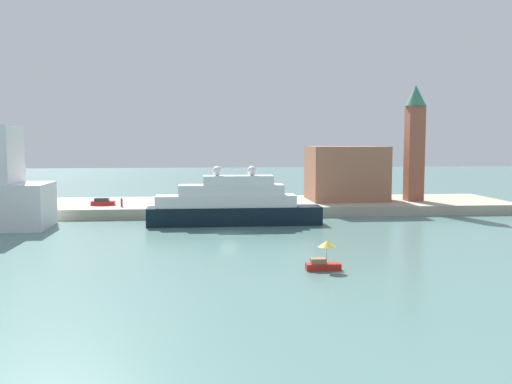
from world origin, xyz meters
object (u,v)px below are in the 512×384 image
small_motorboat (324,258)px  parked_car (103,202)px  large_yacht (232,205)px  bell_tower (415,138)px  person_figure (122,202)px  harbor_building (346,173)px  mooring_bollard (263,205)px

small_motorboat → parked_car: size_ratio=0.86×
large_yacht → small_motorboat: size_ratio=7.68×
bell_tower → person_figure: (-55.09, -5.14, -11.36)m
large_yacht → harbor_building: 30.69m
bell_tower → parked_car: bell_tower is taller
parked_car → mooring_bollard: (28.63, -5.61, -0.12)m
large_yacht → mooring_bollard: (5.91, 8.52, -0.97)m
parked_car → person_figure: (3.73, -2.69, 0.21)m
small_motorboat → person_figure: person_figure is taller
harbor_building → person_figure: size_ratio=8.71×
bell_tower → large_yacht: bearing=-155.3°
large_yacht → person_figure: bearing=148.9°
small_motorboat → harbor_building: bearing=73.3°
person_figure → mooring_bollard: size_ratio=1.89×
small_motorboat → parked_car: (-30.55, 46.64, 1.08)m
large_yacht → harbor_building: size_ratio=1.90×
large_yacht → harbor_building: harbor_building is taller
parked_car → large_yacht: bearing=-31.9°
bell_tower → parked_car: size_ratio=5.30×
small_motorboat → parked_car: parked_car is taller
bell_tower → mooring_bollard: size_ratio=25.23×
large_yacht → parked_car: (-22.72, 14.13, -0.85)m
parked_car → mooring_bollard: parked_car is taller
person_figure → mooring_bollard: (24.91, -2.93, -0.33)m
large_yacht → mooring_bollard: bearing=55.2°
bell_tower → mooring_bollard: bell_tower is taller
small_motorboat → harbor_building: (15.59, 51.97, 5.78)m
large_yacht → parked_car: size_ratio=6.60×
bell_tower → person_figure: bell_tower is taller
small_motorboat → harbor_building: harbor_building is taller
small_motorboat → bell_tower: (28.27, 49.09, 12.65)m
small_motorboat → person_figure: bearing=121.4°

